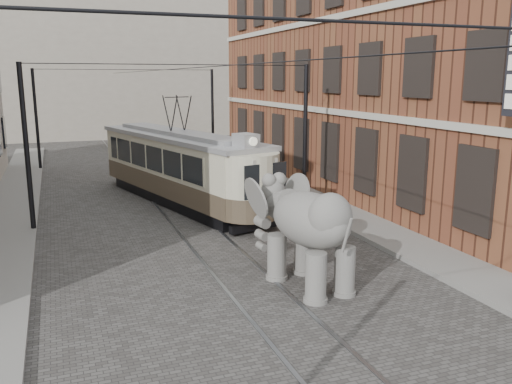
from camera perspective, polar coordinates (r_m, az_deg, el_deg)
name	(u,v)px	position (r m, az deg, el deg)	size (l,w,h in m)	color
ground	(233,267)	(15.95, -2.52, -7.97)	(120.00, 120.00, 0.00)	#494744
tram_rails	(233,266)	(15.94, -2.52, -7.93)	(1.54, 80.00, 0.02)	slate
sidewalk_right	(403,243)	(18.57, 15.44, -5.23)	(2.00, 60.00, 0.15)	slate
brick_building	(385,67)	(28.01, 13.63, 12.87)	(8.00, 26.00, 12.00)	brown
distant_block	(101,61)	(54.46, -16.19, 13.27)	(28.00, 10.00, 14.00)	gray
catenary	(184,146)	(19.90, -7.65, 4.87)	(11.00, 30.20, 6.00)	black
tram	(178,150)	(23.70, -8.29, 4.42)	(2.44, 11.84, 4.70)	#C0B99B
elephant	(310,235)	(14.12, 5.79, -4.62)	(2.56, 4.64, 2.84)	#62605B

